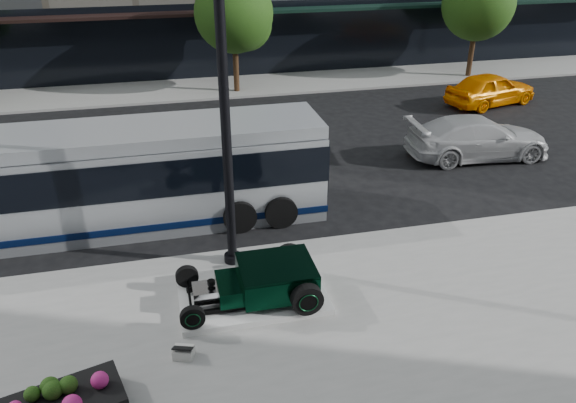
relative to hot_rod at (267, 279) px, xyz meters
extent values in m
plane|color=black|center=(0.95, 4.41, -0.70)|extent=(120.00, 120.00, 0.00)
cube|color=gray|center=(0.95, 18.41, -0.64)|extent=(70.00, 4.00, 0.12)
cube|color=black|center=(-9.05, 20.61, 1.30)|extent=(22.00, 0.50, 4.00)
cube|color=black|center=(13.95, 20.61, 1.30)|extent=(24.00, 0.50, 4.00)
cube|color=black|center=(13.95, 20.01, 2.90)|extent=(24.00, 1.60, 0.15)
cylinder|color=black|center=(1.95, 17.41, 0.72)|extent=(0.28, 0.28, 2.60)
sphere|color=#11370F|center=(1.95, 17.41, 3.22)|extent=(3.80, 3.80, 3.80)
sphere|color=#11370F|center=(2.55, 17.71, 2.62)|extent=(2.60, 2.60, 2.60)
cylinder|color=black|center=(14.95, 17.41, 0.72)|extent=(0.28, 0.28, 2.60)
sphere|color=#11370F|center=(14.95, 17.41, 3.22)|extent=(3.80, 3.80, 3.80)
sphere|color=#11370F|center=(15.55, 17.71, 2.62)|extent=(2.60, 2.60, 2.60)
cube|color=silver|center=(-0.33, 0.00, -0.50)|extent=(3.40, 1.80, 0.15)
cube|color=black|center=(-0.33, -0.45, -0.33)|extent=(3.00, 0.08, 0.10)
cube|color=black|center=(-0.33, 0.45, -0.33)|extent=(3.00, 0.08, 0.10)
cube|color=black|center=(0.22, 0.00, 0.02)|extent=(1.70, 1.45, 0.62)
cube|color=black|center=(0.22, 0.00, 0.35)|extent=(1.70, 1.45, 0.06)
cube|color=black|center=(-0.88, 0.00, -0.10)|extent=(0.55, 1.05, 0.38)
cube|color=silver|center=(-1.43, 0.00, -0.15)|extent=(0.55, 0.55, 0.34)
cylinder|color=black|center=(-1.28, 0.00, 0.12)|extent=(0.18, 0.18, 0.10)
cylinder|color=black|center=(-1.78, 0.00, -0.27)|extent=(0.06, 1.55, 0.06)
cylinder|color=black|center=(0.72, -0.85, -0.07)|extent=(0.72, 0.24, 0.72)
cylinder|color=black|center=(0.72, -0.98, -0.07)|extent=(0.37, 0.02, 0.37)
torus|color=#09351A|center=(0.72, -0.99, -0.07)|extent=(0.44, 0.02, 0.44)
cylinder|color=black|center=(0.72, 0.85, -0.07)|extent=(0.72, 0.24, 0.72)
cylinder|color=black|center=(0.72, 0.98, -0.07)|extent=(0.37, 0.02, 0.37)
torus|color=#09351A|center=(0.72, 0.99, -0.07)|extent=(0.44, 0.02, 0.44)
cylinder|color=black|center=(-1.78, -0.78, -0.16)|extent=(0.54, 0.16, 0.54)
cylinder|color=black|center=(-1.78, -0.87, -0.16)|extent=(0.28, 0.02, 0.28)
torus|color=#09351A|center=(-1.78, -0.88, -0.16)|extent=(0.34, 0.02, 0.34)
cylinder|color=black|center=(-1.78, 0.78, -0.16)|extent=(0.54, 0.16, 0.54)
cylinder|color=black|center=(-1.78, 0.87, -0.16)|extent=(0.28, 0.02, 0.28)
torus|color=#09351A|center=(-1.78, 0.88, -0.16)|extent=(0.34, 0.02, 0.34)
cube|color=silver|center=(-2.04, -1.46, -0.47)|extent=(0.47, 0.41, 0.22)
cube|color=black|center=(-2.04, -1.46, -0.34)|extent=(0.47, 0.40, 0.15)
cylinder|color=black|center=(-0.55, 1.83, 3.36)|extent=(0.24, 0.24, 7.88)
cylinder|color=black|center=(-0.55, 1.83, -0.48)|extent=(0.43, 0.43, 0.20)
sphere|color=#11370F|center=(-4.76, -2.56, 0.00)|extent=(0.29, 0.29, 0.29)
sphere|color=#C9237D|center=(-4.45, -2.56, 0.00)|extent=(0.29, 0.29, 0.29)
sphere|color=#11370F|center=(-4.14, -2.56, 0.00)|extent=(0.29, 0.29, 0.29)
sphere|color=#C9237D|center=(-3.83, -2.56, 0.00)|extent=(0.29, 0.29, 0.29)
sphere|color=#11370F|center=(-3.51, -2.56, 0.00)|extent=(0.29, 0.29, 0.29)
cube|color=#B3B8BD|center=(-3.49, 4.80, 0.58)|extent=(12.00, 2.55, 2.55)
cube|color=#07163F|center=(-3.49, 4.80, -0.28)|extent=(12.05, 2.60, 0.20)
cube|color=black|center=(-3.49, 4.80, 1.15)|extent=(12.05, 2.60, 1.05)
cube|color=#B3B8BD|center=(-3.49, 4.80, 2.05)|extent=(12.00, 2.40, 0.35)
cube|color=black|center=(2.54, 4.80, 0.85)|extent=(0.06, 2.30, 1.70)
cylinder|color=black|center=(-0.09, 3.50, -0.22)|extent=(0.96, 0.28, 0.96)
cylinder|color=black|center=(-0.09, 6.10, -0.22)|extent=(0.96, 0.28, 0.96)
cylinder|color=black|center=(1.11, 3.50, -0.22)|extent=(0.96, 0.28, 0.96)
cylinder|color=black|center=(1.11, 6.10, -0.22)|extent=(0.96, 0.28, 0.96)
imported|color=silver|center=(9.39, 6.96, 0.07)|extent=(5.43, 2.51, 1.54)
imported|color=#FF8E02|center=(13.37, 12.66, 0.08)|extent=(4.85, 2.91, 1.55)
camera|label=1|loc=(-1.99, -10.44, 7.48)|focal=35.00mm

